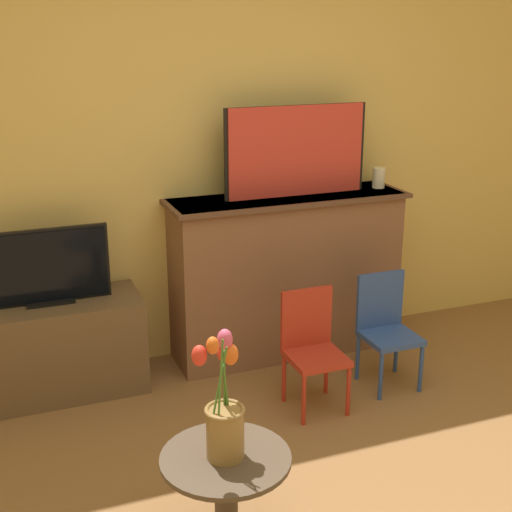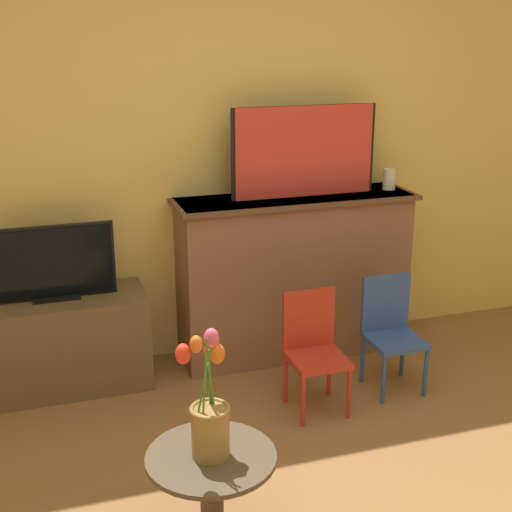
{
  "view_description": "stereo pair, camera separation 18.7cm",
  "coord_description": "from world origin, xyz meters",
  "px_view_note": "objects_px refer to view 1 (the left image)",
  "views": [
    {
      "loc": [
        -1.27,
        -1.87,
        1.98
      ],
      "look_at": [
        -0.08,
        1.22,
        0.89
      ],
      "focal_mm": 50.0,
      "sensor_mm": 36.0,
      "label": 1
    },
    {
      "loc": [
        -1.1,
        -1.93,
        1.98
      ],
      "look_at": [
        -0.08,
        1.22,
        0.89
      ],
      "focal_mm": 50.0,
      "sensor_mm": 36.0,
      "label": 2
    }
  ],
  "objects_px": {
    "painting": "(296,151)",
    "chair_blue": "(386,325)",
    "tv_monitor": "(47,268)",
    "chair_red": "(312,344)",
    "vase_tulips": "(224,414)"
  },
  "relations": [
    {
      "from": "painting",
      "to": "chair_blue",
      "type": "bearing_deg",
      "value": -62.71
    },
    {
      "from": "painting",
      "to": "tv_monitor",
      "type": "bearing_deg",
      "value": -178.52
    },
    {
      "from": "painting",
      "to": "chair_red",
      "type": "xyz_separation_m",
      "value": [
        -0.19,
        -0.67,
        -0.91
      ]
    },
    {
      "from": "tv_monitor",
      "to": "vase_tulips",
      "type": "bearing_deg",
      "value": -72.7
    },
    {
      "from": "chair_red",
      "to": "vase_tulips",
      "type": "relative_size",
      "value": 1.24
    },
    {
      "from": "chair_blue",
      "to": "painting",
      "type": "bearing_deg",
      "value": 117.29
    },
    {
      "from": "tv_monitor",
      "to": "vase_tulips",
      "type": "xyz_separation_m",
      "value": [
        0.48,
        -1.53,
        -0.14
      ]
    },
    {
      "from": "chair_red",
      "to": "chair_blue",
      "type": "distance_m",
      "value": 0.51
    },
    {
      "from": "painting",
      "to": "chair_blue",
      "type": "xyz_separation_m",
      "value": [
        0.31,
        -0.59,
        -0.91
      ]
    },
    {
      "from": "painting",
      "to": "tv_monitor",
      "type": "distance_m",
      "value": 1.56
    },
    {
      "from": "chair_red",
      "to": "vase_tulips",
      "type": "distance_m",
      "value": 1.22
    },
    {
      "from": "painting",
      "to": "chair_blue",
      "type": "distance_m",
      "value": 1.13
    },
    {
      "from": "chair_red",
      "to": "tv_monitor",
      "type": "bearing_deg",
      "value": 153.39
    },
    {
      "from": "vase_tulips",
      "to": "painting",
      "type": "bearing_deg",
      "value": 57.8
    },
    {
      "from": "chair_blue",
      "to": "vase_tulips",
      "type": "bearing_deg",
      "value": -142.98
    }
  ]
}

